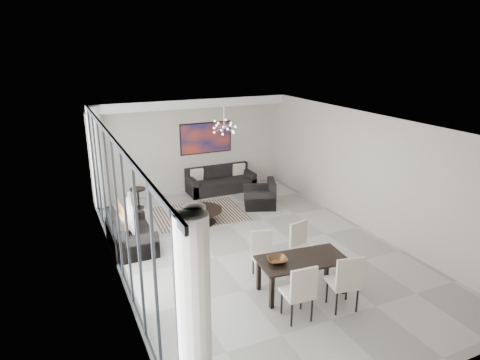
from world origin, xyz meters
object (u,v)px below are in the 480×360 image
television (126,214)px  dining_table (302,263)px  coffee_table (201,215)px  sofa_main (220,183)px  tv_console (120,238)px

television → dining_table: (2.60, -3.19, -0.23)m
coffee_table → sofa_main: sofa_main is taller
sofa_main → dining_table: size_ratio=1.23×
coffee_table → sofa_main: size_ratio=0.51×
tv_console → dining_table: size_ratio=0.92×
tv_console → television: television is taller
coffee_table → tv_console: tv_console is taller
sofa_main → dining_table: sofa_main is taller
coffee_table → tv_console: (-2.16, -0.60, 0.03)m
television → sofa_main: bearing=-43.3°
coffee_table → television: 2.19m
coffee_table → dining_table: size_ratio=0.63×
sofa_main → tv_console: bearing=-142.4°
dining_table → coffee_table: bearing=98.9°
television → dining_table: bearing=-133.4°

